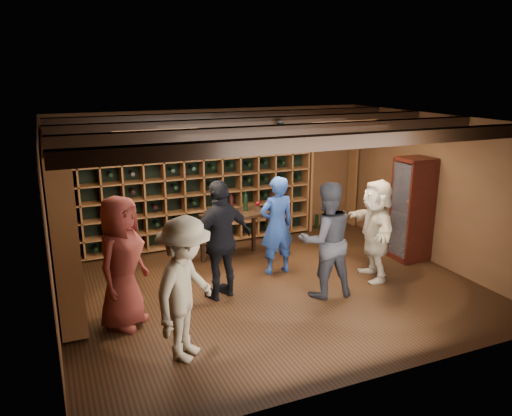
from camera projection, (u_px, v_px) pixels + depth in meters
name	position (u px, v px, depth m)	size (l,w,h in m)	color
ground	(272.00, 288.00, 7.52)	(6.00, 6.00, 0.00)	black
room_shell	(272.00, 127.00, 6.92)	(6.00, 6.00, 6.00)	brown
wine_rack_back	(193.00, 185.00, 9.08)	(4.65, 0.30, 2.20)	brown
wine_rack_left	(61.00, 222.00, 6.87)	(0.30, 2.65, 2.20)	brown
crate_shelf	(332.00, 153.00, 10.07)	(1.20, 0.32, 2.07)	brown
display_cabinet	(412.00, 211.00, 8.49)	(0.55, 0.50, 1.75)	#340F0A
man_blue_shirt	(277.00, 225.00, 7.92)	(0.58, 0.38, 1.59)	navy
man_grey_suit	(326.00, 240.00, 7.09)	(0.82, 0.64, 1.69)	black
guest_red_floral	(121.00, 262.00, 6.23)	(0.84, 0.55, 1.72)	maroon
guest_woman_black	(221.00, 240.00, 7.03)	(1.01, 0.42, 1.73)	black
guest_khaki	(185.00, 289.00, 5.52)	(1.08, 0.62, 1.67)	#7D6E56
guest_beige	(375.00, 230.00, 7.72)	(1.47, 0.47, 1.59)	tan
tasting_table	(235.00, 219.00, 8.42)	(1.20, 0.75, 1.13)	black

